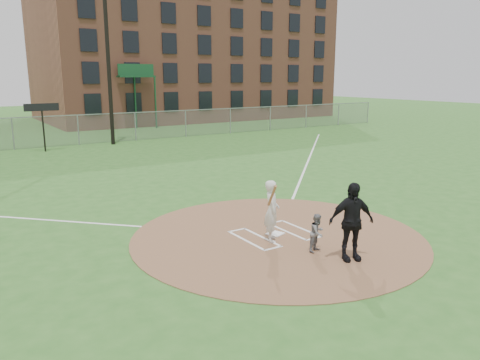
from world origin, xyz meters
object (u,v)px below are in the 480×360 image
home_plate (275,234)px  batter_at_plate (272,211)px  catcher (317,233)px  umpire (351,221)px

home_plate → batter_at_plate: 1.03m
home_plate → batter_at_plate: bearing=-138.1°
home_plate → catcher: 1.75m
umpire → catcher: bearing=129.5°
umpire → home_plate: bearing=119.5°
home_plate → umpire: size_ratio=0.22×
catcher → umpire: size_ratio=0.51×
catcher → batter_at_plate: (-0.53, 1.30, 0.36)m
catcher → umpire: bearing=-89.6°
home_plate → umpire: bearing=-80.9°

